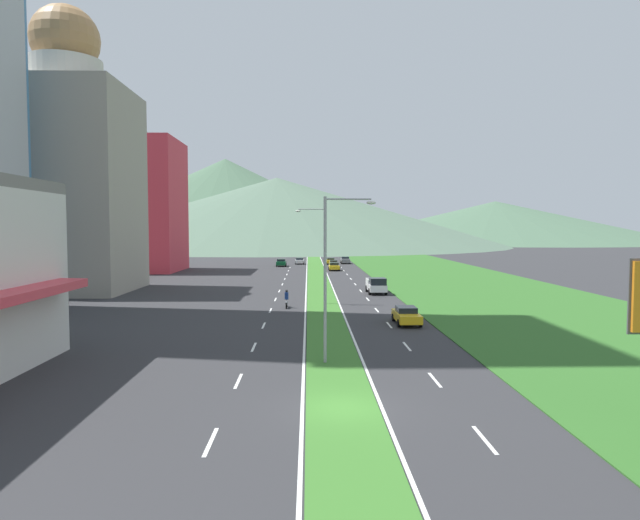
# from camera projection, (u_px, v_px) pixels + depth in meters

# --- Properties ---
(ground_plane) EXTENTS (600.00, 600.00, 0.00)m
(ground_plane) POSITION_uv_depth(u_px,v_px,m) (342.00, 409.00, 24.34)
(ground_plane) COLOR #2D2D30
(grass_median) EXTENTS (3.20, 240.00, 0.06)m
(grass_median) POSITION_uv_depth(u_px,v_px,m) (318.00, 280.00, 84.22)
(grass_median) COLOR #387028
(grass_median) RESTS_ON ground_plane
(grass_verge_right) EXTENTS (24.00, 240.00, 0.06)m
(grass_verge_right) POSITION_uv_depth(u_px,v_px,m) (453.00, 280.00, 84.66)
(grass_verge_right) COLOR #2D6023
(grass_verge_right) RESTS_ON ground_plane
(lane_dash_left_2) EXTENTS (0.16, 2.80, 0.01)m
(lane_dash_left_2) POSITION_uv_depth(u_px,v_px,m) (211.00, 442.00, 20.59)
(lane_dash_left_2) COLOR silver
(lane_dash_left_2) RESTS_ON ground_plane
(lane_dash_left_3) EXTENTS (0.16, 2.80, 0.01)m
(lane_dash_left_3) POSITION_uv_depth(u_px,v_px,m) (238.00, 381.00, 28.76)
(lane_dash_left_3) COLOR silver
(lane_dash_left_3) RESTS_ON ground_plane
(lane_dash_left_4) EXTENTS (0.16, 2.80, 0.01)m
(lane_dash_left_4) POSITION_uv_depth(u_px,v_px,m) (254.00, 347.00, 36.92)
(lane_dash_left_4) COLOR silver
(lane_dash_left_4) RESTS_ON ground_plane
(lane_dash_left_5) EXTENTS (0.16, 2.80, 0.01)m
(lane_dash_left_5) POSITION_uv_depth(u_px,v_px,m) (264.00, 325.00, 45.08)
(lane_dash_left_5) COLOR silver
(lane_dash_left_5) RESTS_ON ground_plane
(lane_dash_left_6) EXTENTS (0.16, 2.80, 0.01)m
(lane_dash_left_6) POSITION_uv_depth(u_px,v_px,m) (270.00, 310.00, 53.25)
(lane_dash_left_6) COLOR silver
(lane_dash_left_6) RESTS_ON ground_plane
(lane_dash_left_7) EXTENTS (0.16, 2.80, 0.01)m
(lane_dash_left_7) POSITION_uv_depth(u_px,v_px,m) (275.00, 299.00, 61.41)
(lane_dash_left_7) COLOR silver
(lane_dash_left_7) RESTS_ON ground_plane
(lane_dash_left_8) EXTENTS (0.16, 2.80, 0.01)m
(lane_dash_left_8) POSITION_uv_depth(u_px,v_px,m) (279.00, 291.00, 69.57)
(lane_dash_left_8) COLOR silver
(lane_dash_left_8) RESTS_ON ground_plane
(lane_dash_left_9) EXTENTS (0.16, 2.80, 0.01)m
(lane_dash_left_9) POSITION_uv_depth(u_px,v_px,m) (282.00, 284.00, 77.73)
(lane_dash_left_9) COLOR silver
(lane_dash_left_9) RESTS_ON ground_plane
(lane_dash_left_10) EXTENTS (0.16, 2.80, 0.01)m
(lane_dash_left_10) POSITION_uv_depth(u_px,v_px,m) (285.00, 279.00, 85.90)
(lane_dash_left_10) COLOR silver
(lane_dash_left_10) RESTS_ON ground_plane
(lane_dash_left_11) EXTENTS (0.16, 2.80, 0.01)m
(lane_dash_left_11) POSITION_uv_depth(u_px,v_px,m) (287.00, 275.00, 94.06)
(lane_dash_left_11) COLOR silver
(lane_dash_left_11) RESTS_ON ground_plane
(lane_dash_left_12) EXTENTS (0.16, 2.80, 0.01)m
(lane_dash_left_12) POSITION_uv_depth(u_px,v_px,m) (289.00, 271.00, 102.22)
(lane_dash_left_12) COLOR silver
(lane_dash_left_12) RESTS_ON ground_plane
(lane_dash_left_13) EXTENTS (0.16, 2.80, 0.01)m
(lane_dash_left_13) POSITION_uv_depth(u_px,v_px,m) (290.00, 268.00, 110.38)
(lane_dash_left_13) COLOR silver
(lane_dash_left_13) RESTS_ON ground_plane
(lane_dash_right_2) EXTENTS (0.16, 2.80, 0.01)m
(lane_dash_right_2) POSITION_uv_depth(u_px,v_px,m) (484.00, 440.00, 20.81)
(lane_dash_right_2) COLOR silver
(lane_dash_right_2) RESTS_ON ground_plane
(lane_dash_right_3) EXTENTS (0.16, 2.80, 0.01)m
(lane_dash_right_3) POSITION_uv_depth(u_px,v_px,m) (435.00, 380.00, 28.97)
(lane_dash_right_3) COLOR silver
(lane_dash_right_3) RESTS_ON ground_plane
(lane_dash_right_4) EXTENTS (0.16, 2.80, 0.01)m
(lane_dash_right_4) POSITION_uv_depth(u_px,v_px,m) (407.00, 346.00, 37.14)
(lane_dash_right_4) COLOR silver
(lane_dash_right_4) RESTS_ON ground_plane
(lane_dash_right_5) EXTENTS (0.16, 2.80, 0.01)m
(lane_dash_right_5) POSITION_uv_depth(u_px,v_px,m) (389.00, 325.00, 45.30)
(lane_dash_right_5) COLOR silver
(lane_dash_right_5) RESTS_ON ground_plane
(lane_dash_right_6) EXTENTS (0.16, 2.80, 0.01)m
(lane_dash_right_6) POSITION_uv_depth(u_px,v_px,m) (377.00, 310.00, 53.46)
(lane_dash_right_6) COLOR silver
(lane_dash_right_6) RESTS_ON ground_plane
(lane_dash_right_7) EXTENTS (0.16, 2.80, 0.01)m
(lane_dash_right_7) POSITION_uv_depth(u_px,v_px,m) (368.00, 299.00, 61.62)
(lane_dash_right_7) COLOR silver
(lane_dash_right_7) RESTS_ON ground_plane
(lane_dash_right_8) EXTENTS (0.16, 2.80, 0.01)m
(lane_dash_right_8) POSITION_uv_depth(u_px,v_px,m) (361.00, 291.00, 69.79)
(lane_dash_right_8) COLOR silver
(lane_dash_right_8) RESTS_ON ground_plane
(lane_dash_right_9) EXTENTS (0.16, 2.80, 0.01)m
(lane_dash_right_9) POSITION_uv_depth(u_px,v_px,m) (355.00, 284.00, 77.95)
(lane_dash_right_9) COLOR silver
(lane_dash_right_9) RESTS_ON ground_plane
(lane_dash_right_10) EXTENTS (0.16, 2.80, 0.01)m
(lane_dash_right_10) POSITION_uv_depth(u_px,v_px,m) (351.00, 279.00, 86.11)
(lane_dash_right_10) COLOR silver
(lane_dash_right_10) RESTS_ON ground_plane
(lane_dash_right_11) EXTENTS (0.16, 2.80, 0.01)m
(lane_dash_right_11) POSITION_uv_depth(u_px,v_px,m) (347.00, 274.00, 94.27)
(lane_dash_right_11) COLOR silver
(lane_dash_right_11) RESTS_ON ground_plane
(lane_dash_right_12) EXTENTS (0.16, 2.80, 0.01)m
(lane_dash_right_12) POSITION_uv_depth(u_px,v_px,m) (344.00, 271.00, 102.44)
(lane_dash_right_12) COLOR silver
(lane_dash_right_12) RESTS_ON ground_plane
(lane_dash_right_13) EXTENTS (0.16, 2.80, 0.01)m
(lane_dash_right_13) POSITION_uv_depth(u_px,v_px,m) (341.00, 267.00, 110.60)
(lane_dash_right_13) COLOR silver
(lane_dash_right_13) RESTS_ON ground_plane
(edge_line_median_left) EXTENTS (0.16, 240.00, 0.01)m
(edge_line_median_left) POSITION_uv_depth(u_px,v_px,m) (306.00, 280.00, 84.19)
(edge_line_median_left) COLOR silver
(edge_line_median_left) RESTS_ON ground_plane
(edge_line_median_right) EXTENTS (0.16, 240.00, 0.01)m
(edge_line_median_right) POSITION_uv_depth(u_px,v_px,m) (330.00, 280.00, 84.26)
(edge_line_median_right) COLOR silver
(edge_line_median_right) RESTS_ON ground_plane
(domed_building) EXTENTS (15.08, 15.08, 34.88)m
(domed_building) POSITION_uv_depth(u_px,v_px,m) (69.00, 173.00, 68.70)
(domed_building) COLOR #9E9384
(domed_building) RESTS_ON ground_plane
(midrise_colored) EXTENTS (15.49, 15.49, 23.77)m
(midrise_colored) POSITION_uv_depth(u_px,v_px,m) (137.00, 206.00, 101.23)
(midrise_colored) COLOR #D83847
(midrise_colored) RESTS_ON ground_plane
(hill_far_left) EXTENTS (186.60, 186.60, 44.90)m
(hill_far_left) POSITION_uv_depth(u_px,v_px,m) (226.00, 201.00, 300.58)
(hill_far_left) COLOR #47664C
(hill_far_left) RESTS_ON ground_plane
(hill_far_center) EXTENTS (198.76, 198.76, 29.89)m
(hill_far_center) POSITION_uv_depth(u_px,v_px,m) (277.00, 212.00, 246.47)
(hill_far_center) COLOR #516B56
(hill_far_center) RESTS_ON ground_plane
(hill_far_right) EXTENTS (192.43, 192.43, 22.83)m
(hill_far_right) POSITION_uv_depth(u_px,v_px,m) (495.00, 221.00, 316.20)
(hill_far_right) COLOR #47664C
(hill_far_right) RESTS_ON ground_plane
(street_lamp_near) EXTENTS (3.04, 0.41, 9.71)m
(street_lamp_near) POSITION_uv_depth(u_px,v_px,m) (331.00, 268.00, 32.24)
(street_lamp_near) COLOR #99999E
(street_lamp_near) RESTS_ON ground_plane
(street_lamp_mid) EXTENTS (3.19, 0.28, 9.97)m
(street_lamp_mid) POSITION_uv_depth(u_px,v_px,m) (322.00, 249.00, 57.54)
(street_lamp_mid) COLOR #99999E
(street_lamp_mid) RESTS_ON ground_plane
(car_0) EXTENTS (2.03, 4.48, 1.52)m
(car_0) POSITION_uv_depth(u_px,v_px,m) (281.00, 263.00, 114.04)
(car_0) COLOR #0C5128
(car_0) RESTS_ON ground_plane
(car_3) EXTENTS (2.02, 4.15, 1.50)m
(car_3) POSITION_uv_depth(u_px,v_px,m) (334.00, 266.00, 102.87)
(car_3) COLOR yellow
(car_3) RESTS_ON ground_plane
(car_4) EXTENTS (1.94, 4.49, 1.35)m
(car_4) POSITION_uv_depth(u_px,v_px,m) (331.00, 261.00, 120.72)
(car_4) COLOR yellow
(car_4) RESTS_ON ground_plane
(car_6) EXTENTS (2.00, 4.51, 1.53)m
(car_6) POSITION_uv_depth(u_px,v_px,m) (345.00, 260.00, 122.72)
(car_6) COLOR slate
(car_6) RESTS_ON ground_plane
(car_7) EXTENTS (1.95, 4.64, 1.42)m
(car_7) POSITION_uv_depth(u_px,v_px,m) (406.00, 315.00, 45.76)
(car_7) COLOR yellow
(car_7) RESTS_ON ground_plane
(car_8) EXTENTS (1.96, 4.13, 1.39)m
(car_8) POSITION_uv_depth(u_px,v_px,m) (300.00, 261.00, 120.99)
(car_8) COLOR silver
(car_8) RESTS_ON ground_plane
(car_9) EXTENTS (1.87, 4.03, 1.35)m
(car_9) POSITION_uv_depth(u_px,v_px,m) (334.00, 263.00, 112.50)
(car_9) COLOR #C6842D
(car_9) RESTS_ON ground_plane
(pickup_truck_0) EXTENTS (2.18, 5.40, 2.00)m
(pickup_truck_0) POSITION_uv_depth(u_px,v_px,m) (376.00, 285.00, 66.82)
(pickup_truck_0) COLOR silver
(pickup_truck_0) RESTS_ON ground_plane
(motorcycle_rider) EXTENTS (0.36, 2.00, 1.80)m
(motorcycle_rider) POSITION_uv_depth(u_px,v_px,m) (287.00, 300.00, 55.02)
(motorcycle_rider) COLOR black
(motorcycle_rider) RESTS_ON ground_plane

